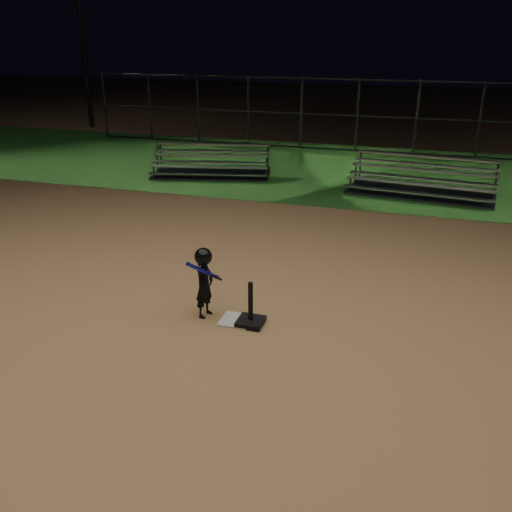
{
  "coord_description": "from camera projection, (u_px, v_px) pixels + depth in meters",
  "views": [
    {
      "loc": [
        2.39,
        -6.77,
        3.97
      ],
      "look_at": [
        0.0,
        1.0,
        0.65
      ],
      "focal_mm": 38.66,
      "sensor_mm": 36.0,
      "label": 1
    }
  ],
  "objects": [
    {
      "name": "batting_tee",
      "position": [
        251.0,
        316.0,
        8.0
      ],
      "size": [
        0.38,
        0.38,
        0.65
      ],
      "color": "black",
      "rests_on": "home_plate"
    },
    {
      "name": "bleacher_left",
      "position": [
        212.0,
        169.0,
        16.38
      ],
      "size": [
        3.69,
        2.36,
        0.84
      ],
      "rotation": [
        0.0,
        0.0,
        0.22
      ],
      "color": "silver",
      "rests_on": "ground"
    },
    {
      "name": "light_pole_left",
      "position": [
        78.0,
        6.0,
        22.76
      ],
      "size": [
        0.9,
        0.53,
        8.3
      ],
      "color": "#2D2D30",
      "rests_on": "ground"
    },
    {
      "name": "grass_strip",
      "position": [
        342.0,
        170.0,
        16.99
      ],
      "size": [
        60.0,
        8.0,
        0.01
      ],
      "primitive_type": "cube",
      "color": "#235D1E",
      "rests_on": "ground"
    },
    {
      "name": "ground",
      "position": [
        236.0,
        321.0,
        8.14
      ],
      "size": [
        80.0,
        80.0,
        0.0
      ],
      "primitive_type": "plane",
      "color": "#A97B4C",
      "rests_on": "ground"
    },
    {
      "name": "backstop_fence",
      "position": [
        357.0,
        116.0,
        19.17
      ],
      "size": [
        20.08,
        0.08,
        2.5
      ],
      "color": "#38383D",
      "rests_on": "ground"
    },
    {
      "name": "child_batter",
      "position": [
        204.0,
        280.0,
        8.09
      ],
      "size": [
        0.42,
        0.61,
        1.09
      ],
      "rotation": [
        0.0,
        0.0,
        1.39
      ],
      "color": "black",
      "rests_on": "ground"
    },
    {
      "name": "bleacher_right",
      "position": [
        421.0,
        187.0,
        14.48
      ],
      "size": [
        3.88,
        2.22,
        0.91
      ],
      "rotation": [
        0.0,
        0.0,
        -0.12
      ],
      "color": "silver",
      "rests_on": "ground"
    },
    {
      "name": "home_plate",
      "position": [
        236.0,
        320.0,
        8.14
      ],
      "size": [
        0.45,
        0.45,
        0.02
      ],
      "primitive_type": "cube",
      "color": "beige",
      "rests_on": "ground"
    }
  ]
}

